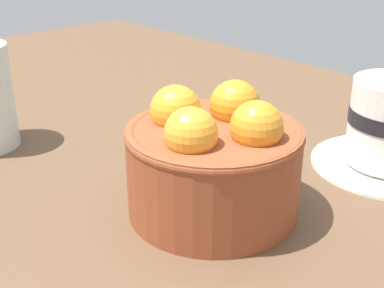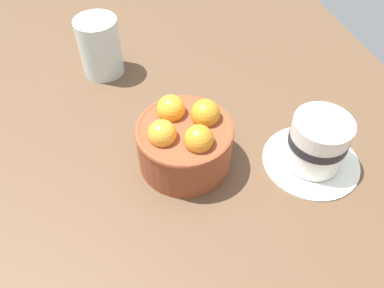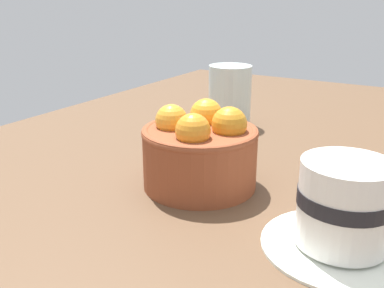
{
  "view_description": "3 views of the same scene",
  "coord_description": "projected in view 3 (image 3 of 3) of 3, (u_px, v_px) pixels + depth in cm",
  "views": [
    {
      "loc": [
        25.93,
        -25.88,
        22.06
      ],
      "look_at": [
        -0.9,
        -1.46,
        6.02
      ],
      "focal_mm": 48.69,
      "sensor_mm": 36.0,
      "label": 1
    },
    {
      "loc": [
        35.83,
        -9.41,
        45.28
      ],
      "look_at": [
        1.99,
        0.5,
        5.8
      ],
      "focal_mm": 36.37,
      "sensor_mm": 36.0,
      "label": 2
    },
    {
      "loc": [
        42.64,
        24.47,
        22.26
      ],
      "look_at": [
        1.65,
        -0.09,
        5.79
      ],
      "focal_mm": 41.11,
      "sensor_mm": 36.0,
      "label": 3
    }
  ],
  "objects": [
    {
      "name": "water_glass",
      "position": [
        230.0,
        96.0,
        0.77
      ],
      "size": [
        7.45,
        7.45,
        10.51
      ],
      "primitive_type": "cylinder",
      "color": "silver",
      "rests_on": "ground_plane"
    },
    {
      "name": "terracotta_bowl",
      "position": [
        200.0,
        150.0,
        0.52
      ],
      "size": [
        13.8,
        13.8,
        10.05
      ],
      "color": "brown",
      "rests_on": "ground_plane"
    },
    {
      "name": "coffee_cup",
      "position": [
        344.0,
        210.0,
        0.39
      ],
      "size": [
        14.34,
        14.34,
        8.47
      ],
      "color": "white",
      "rests_on": "ground_plane"
    },
    {
      "name": "ground_plane",
      "position": [
        199.0,
        197.0,
        0.54
      ],
      "size": [
        149.06,
        85.54,
        3.17
      ],
      "primitive_type": "cube",
      "color": "brown"
    }
  ]
}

